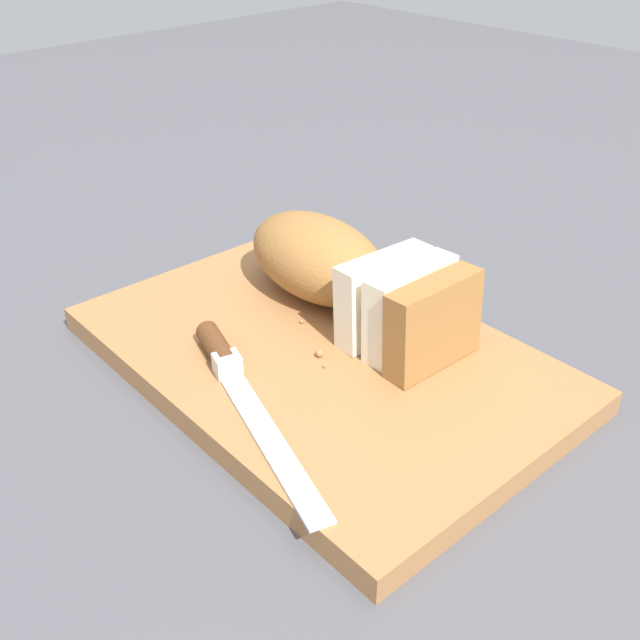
# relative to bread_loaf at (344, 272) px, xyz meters

# --- Properties ---
(ground_plane) EXTENTS (3.00, 3.00, 0.00)m
(ground_plane) POSITION_rel_bread_loaf_xyz_m (0.04, -0.07, -0.06)
(ground_plane) COLOR #4C4C51
(cutting_board) EXTENTS (0.46, 0.31, 0.02)m
(cutting_board) POSITION_rel_bread_loaf_xyz_m (0.04, -0.07, -0.05)
(cutting_board) COLOR #9E6B3D
(cutting_board) RESTS_ON ground_plane
(bread_loaf) EXTENTS (0.27, 0.12, 0.08)m
(bread_loaf) POSITION_rel_bread_loaf_xyz_m (0.00, 0.00, 0.00)
(bread_loaf) COLOR #996633
(bread_loaf) RESTS_ON cutting_board
(bread_knife) EXTENTS (0.25, 0.10, 0.02)m
(bread_knife) POSITION_rel_bread_loaf_xyz_m (0.02, -0.16, -0.03)
(bread_knife) COLOR silver
(bread_knife) RESTS_ON cutting_board
(crumb_near_knife) EXTENTS (0.00, 0.00, 0.00)m
(crumb_near_knife) POSITION_rel_bread_loaf_xyz_m (0.06, -0.09, -0.04)
(crumb_near_knife) COLOR #A8753D
(crumb_near_knife) RESTS_ON cutting_board
(crumb_near_loaf) EXTENTS (0.01, 0.01, 0.01)m
(crumb_near_loaf) POSITION_rel_bread_loaf_xyz_m (0.05, -0.08, -0.04)
(crumb_near_loaf) COLOR #A8753D
(crumb_near_loaf) RESTS_ON cutting_board
(crumb_stray_left) EXTENTS (0.00, 0.00, 0.00)m
(crumb_stray_left) POSITION_rel_bread_loaf_xyz_m (0.03, -0.03, -0.04)
(crumb_stray_left) COLOR #A8753D
(crumb_stray_left) RESTS_ON cutting_board
(crumb_stray_right) EXTENTS (0.00, 0.00, 0.00)m
(crumb_stray_right) POSITION_rel_bread_loaf_xyz_m (-0.01, -0.05, -0.04)
(crumb_stray_right) COLOR #A8753D
(crumb_stray_right) RESTS_ON cutting_board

